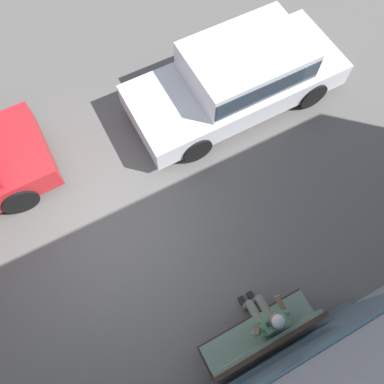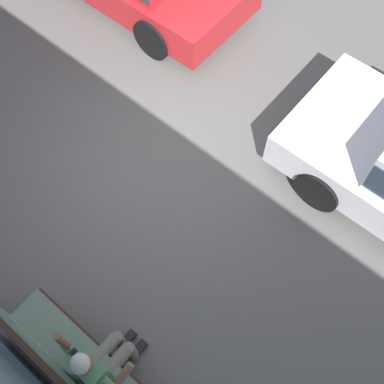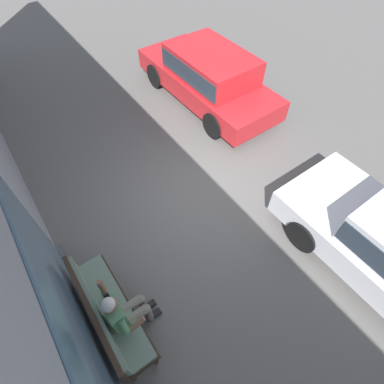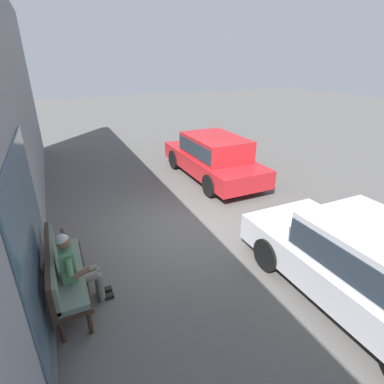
# 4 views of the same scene
# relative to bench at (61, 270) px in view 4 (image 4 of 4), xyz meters

# --- Properties ---
(ground_plane) EXTENTS (60.00, 60.00, 0.00)m
(ground_plane) POSITION_rel_bench_xyz_m (1.39, -2.90, -0.61)
(ground_plane) COLOR #565451
(building_facade) EXTENTS (18.00, 0.51, 5.45)m
(building_facade) POSITION_rel_bench_xyz_m (1.38, 0.50, 2.10)
(building_facade) COLOR gray
(building_facade) RESTS_ON ground_plane
(bench) EXTENTS (1.96, 0.55, 1.04)m
(bench) POSITION_rel_bench_xyz_m (0.00, 0.00, 0.00)
(bench) COLOR #332319
(bench) RESTS_ON ground_plane
(person_on_phone) EXTENTS (0.73, 0.74, 1.38)m
(person_on_phone) POSITION_rel_bench_xyz_m (-0.19, -0.23, 0.12)
(person_on_phone) COLOR #6B665B
(person_on_phone) RESTS_ON ground_plane
(parked_car_near) EXTENTS (4.60, 1.99, 1.45)m
(parked_car_near) POSITION_rel_bench_xyz_m (-2.27, -4.54, 0.18)
(parked_car_near) COLOR silver
(parked_car_near) RESTS_ON ground_plane
(parked_car_mid) EXTENTS (4.55, 1.90, 1.48)m
(parked_car_mid) POSITION_rel_bench_xyz_m (4.04, -5.04, 0.20)
(parked_car_mid) COLOR red
(parked_car_mid) RESTS_ON ground_plane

